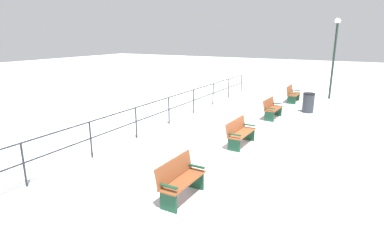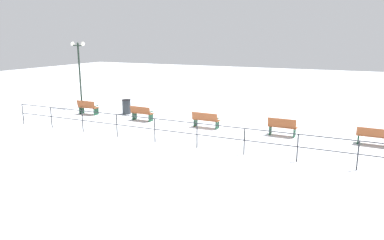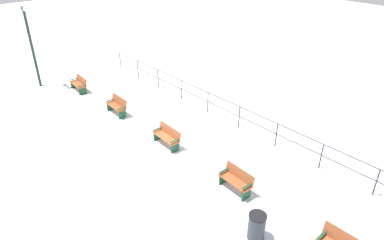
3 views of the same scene
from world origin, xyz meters
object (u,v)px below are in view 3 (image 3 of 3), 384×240
object	(u,v)px
bench_third	(167,136)
lamppost_near	(30,36)
bench_nearest	(79,84)
bench_second	(117,105)
bench_fourth	(236,180)
trash_bin	(257,227)

from	to	relation	value
bench_third	lamppost_near	size ratio (longest dim) A/B	0.32
bench_nearest	bench_second	distance (m)	4.08
bench_fourth	trash_bin	xyz separation A→B (m)	(1.23, 1.95, 0.02)
bench_nearest	bench_third	distance (m)	8.16
bench_second	bench_fourth	xyz separation A→B (m)	(-0.10, 8.16, -0.02)
bench_third	bench_nearest	bearing A→B (deg)	-86.36
bench_nearest	bench_third	world-z (taller)	bench_third
bench_second	bench_third	bearing A→B (deg)	92.28
bench_third	lamppost_near	xyz separation A→B (m)	(1.75, -10.42, 2.62)
trash_bin	lamppost_near	bearing A→B (deg)	-88.16
bench_third	lamppost_near	world-z (taller)	lamppost_near
bench_second	trash_bin	distance (m)	10.17
bench_nearest	bench_fourth	world-z (taller)	bench_fourth
bench_third	bench_fourth	size ratio (longest dim) A/B	1.10
bench_nearest	trash_bin	size ratio (longest dim) A/B	1.55
bench_nearest	bench_third	size ratio (longest dim) A/B	0.96
bench_second	bench_fourth	distance (m)	8.16
lamppost_near	bench_fourth	bearing A→B (deg)	96.91
bench_second	trash_bin	xyz separation A→B (m)	(1.13, 10.11, -0.00)
lamppost_near	trash_bin	size ratio (longest dim) A/B	5.09
bench_nearest	trash_bin	distance (m)	14.22
bench_fourth	lamppost_near	bearing A→B (deg)	-80.87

